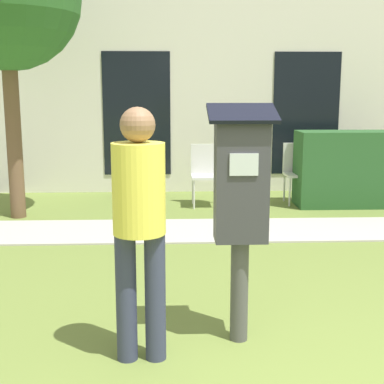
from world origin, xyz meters
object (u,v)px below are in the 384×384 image
parking_meter (241,193)px  person_standing (139,216)px  outdoor_chair_left (206,170)px  outdoor_chair_middle (299,168)px

parking_meter → person_standing: parking_meter is taller
person_standing → outdoor_chair_left: 4.71m
person_standing → outdoor_chair_left: size_ratio=1.76×
parking_meter → outdoor_chair_left: 4.42m
outdoor_chair_middle → person_standing: bearing=-99.3°
person_standing → outdoor_chair_middle: size_ratio=1.76×
parking_meter → outdoor_chair_left: size_ratio=1.77×
parking_meter → outdoor_chair_middle: (1.48, 4.53, -0.49)m
parking_meter → outdoor_chair_middle: size_ratio=1.77×
outdoor_chair_middle → parking_meter: bearing=-93.4°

